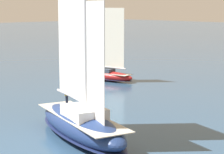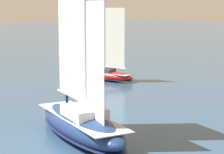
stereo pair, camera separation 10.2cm
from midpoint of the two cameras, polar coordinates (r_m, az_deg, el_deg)
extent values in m
plane|color=#2D4C6B|center=(31.64, -4.14, -7.98)|extent=(400.00, 400.00, 0.00)
ellipsoid|color=navy|center=(31.36, -4.16, -6.24)|extent=(12.22, 6.06, 2.00)
ellipsoid|color=#19234C|center=(31.51, -4.15, -7.20)|extent=(12.35, 6.12, 0.24)
cube|color=#BCB7A8|center=(31.21, -4.17, -5.21)|extent=(10.72, 5.20, 0.06)
cube|color=silver|center=(30.58, -3.72, -4.65)|extent=(3.76, 3.04, 0.82)
cylinder|color=silver|center=(29.36, -3.58, 8.47)|extent=(0.24, 0.24, 14.72)
cylinder|color=silver|center=(32.46, -5.44, -2.47)|extent=(5.19, 1.48, 0.20)
cube|color=white|center=(31.59, -5.46, 8.24)|extent=(4.74, 1.21, 12.07)
cube|color=white|center=(28.35, -2.32, 1.74)|extent=(2.52, 0.65, 8.10)
cylinder|color=#232838|center=(34.41, -6.01, -3.09)|extent=(0.24, 0.24, 0.85)
cylinder|color=gold|center=(34.26, -6.03, -1.86)|extent=(0.41, 0.41, 0.65)
sphere|color=tan|center=(34.18, -6.04, -1.13)|extent=(0.24, 0.24, 0.24)
ellipsoid|color=maroon|center=(55.26, -0.57, 0.15)|extent=(7.49, 3.49, 1.23)
ellipsoid|color=#19234C|center=(55.32, -0.57, -0.19)|extent=(7.57, 3.53, 0.15)
cube|color=#BCB7A8|center=(55.21, -0.57, 0.53)|extent=(6.58, 2.99, 0.06)
cube|color=#333D4C|center=(55.37, -0.87, 0.85)|extent=(2.28, 1.81, 0.51)
cylinder|color=silver|center=(55.04, -1.07, 5.27)|extent=(0.14, 0.14, 9.04)
cylinder|color=silver|center=(54.49, 0.32, 1.21)|extent=(3.21, 0.80, 0.12)
cube|color=silver|center=(54.17, 0.21, 5.11)|extent=(2.93, 0.66, 7.41)
cube|color=silver|center=(55.75, -1.80, 3.22)|extent=(1.56, 0.36, 4.97)
camera|label=1|loc=(0.05, -90.09, -0.01)|focal=70.00mm
camera|label=2|loc=(0.05, 89.91, 0.01)|focal=70.00mm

